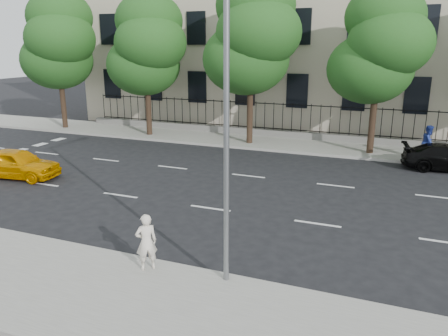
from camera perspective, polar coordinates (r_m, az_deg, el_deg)
The scene contains 14 objects.
ground at distance 14.37m, azimuth -5.76°, elevation -8.62°, with size 120.00×120.00×0.00m, color black.
near_sidewalk at distance 11.36m, azimuth -15.35°, elevation -15.83°, with size 60.00×4.00×0.15m, color gray.
far_sidewalk at distance 26.95m, azimuth 7.92°, elevation 3.15°, with size 60.00×4.00×0.15m, color gray.
lane_markings at distance 18.42m, azimuth 0.98°, elevation -2.92°, with size 49.60×4.62×0.01m, color silver, non-canonical shape.
masonry_building at distance 35.20m, azimuth 12.24°, elevation 20.56°, with size 34.60×12.11×18.50m.
iron_fence at distance 28.45m, azimuth 8.78°, elevation 4.97°, with size 30.00×0.50×2.20m.
street_light at distance 10.48m, azimuth 1.40°, elevation 11.54°, with size 0.25×3.32×8.05m.
tree_a at distance 33.30m, azimuth -20.74°, elevation 15.22°, with size 5.71×5.31×9.39m.
tree_b at distance 29.14m, azimuth -9.98°, elevation 15.45°, with size 5.53×5.12×8.97m.
tree_c at distance 26.22m, azimuth 3.76°, elevation 16.87°, with size 5.89×5.50×9.80m.
tree_d at distance 24.97m, azimuth 19.75°, elevation 14.75°, with size 5.34×4.94×8.84m.
yellow_taxi at distance 22.13m, azimuth -25.47°, elevation 0.56°, with size 1.61×3.99×1.36m, color #DA8D00.
woman_near at distance 11.81m, azimuth -10.11°, elevation -9.49°, with size 0.57×0.37×1.56m, color silver.
pedestrian_far at distance 25.04m, azimuth 25.16°, elevation 3.07°, with size 0.86×0.67×1.78m, color navy.
Camera 1 is at (6.10, -11.58, 5.94)m, focal length 35.00 mm.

